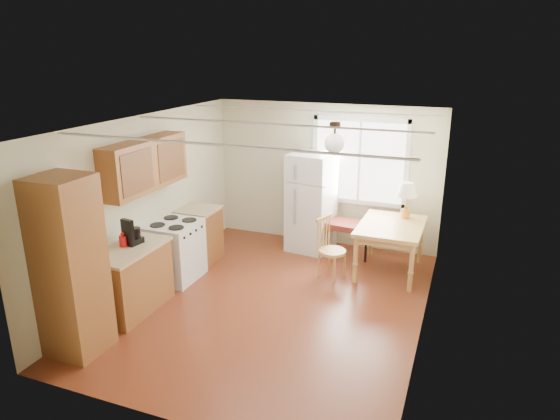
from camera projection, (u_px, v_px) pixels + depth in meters
The scene contains 11 objects.
room_shell at pixel (273, 218), 6.57m from camera, with size 4.60×5.60×2.62m.
kitchen_run at pixel (137, 246), 6.72m from camera, with size 0.65×3.40×2.20m.
window_unit at pixel (360, 161), 8.47m from camera, with size 1.64×0.05×1.51m.
pendant_light at pixel (335, 142), 6.38m from camera, with size 0.26×0.26×0.40m.
refrigerator at pixel (311, 202), 8.59m from camera, with size 0.79×0.79×1.71m.
bench at pixel (337, 224), 8.46m from camera, with size 1.34×0.62×0.60m.
dining_table at pixel (391, 231), 7.71m from camera, with size 0.97×1.29×0.80m.
chair at pixel (328, 243), 7.62m from camera, with size 0.46×0.45×0.94m.
table_lamp at pixel (407, 192), 7.87m from camera, with size 0.33×0.33×0.57m.
coffee_maker at pixel (132, 235), 6.59m from camera, with size 0.22×0.27×0.37m.
kettle at pixel (123, 240), 6.53m from camera, with size 0.10×0.10×0.20m.
Camera 1 is at (2.33, -5.76, 3.38)m, focal length 32.00 mm.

